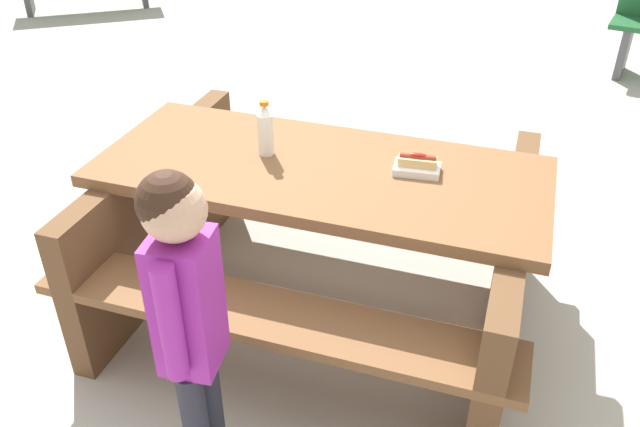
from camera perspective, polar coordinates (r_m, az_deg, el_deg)
ground_plane at (r=3.05m, az=0.00°, el=-8.31°), size 30.00×30.00×0.00m
picnic_table at (r=2.78m, az=0.00°, el=-1.39°), size 2.01×1.68×0.75m
soda_bottle at (r=2.68m, az=-4.78°, el=7.26°), size 0.07×0.07×0.23m
hotdog_tray at (r=2.59m, az=8.45°, el=4.17°), size 0.19×0.12×0.08m
child_in_coat at (r=1.94m, az=-11.54°, el=-7.71°), size 0.19×0.30×1.20m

